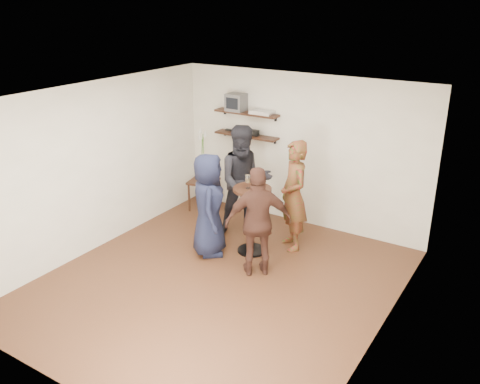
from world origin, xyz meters
name	(u,v)px	position (x,y,z in m)	size (l,w,h in m)	color
room	(216,197)	(0.00, 0.00, 1.30)	(4.58, 5.08, 2.68)	#482917
shelf_upper	(246,113)	(-1.00, 2.38, 1.85)	(1.20, 0.25, 0.04)	black
shelf_lower	(246,135)	(-1.00, 2.38, 1.45)	(1.20, 0.25, 0.04)	black
crt_monitor	(237,102)	(-1.20, 2.38, 2.02)	(0.32, 0.30, 0.30)	#59595B
dvd_deck	(262,112)	(-0.68, 2.38, 1.90)	(0.40, 0.24, 0.06)	silver
radio	(253,133)	(-0.87, 2.38, 1.52)	(0.22, 0.10, 0.10)	black
power_strip	(233,131)	(-1.32, 2.42, 1.48)	(0.30, 0.05, 0.03)	black
side_table	(204,185)	(-1.69, 2.00, 0.49)	(0.58, 0.58, 0.59)	black
vase_lilies	(203,163)	(-1.69, 2.00, 0.91)	(0.20, 0.20, 1.02)	white
drinks_table	(252,211)	(-0.09, 1.06, 0.68)	(0.58, 0.58, 1.06)	black
wine_glass_fl	(248,179)	(-0.14, 1.02, 1.21)	(0.07, 0.07, 0.21)	silver
wine_glass_fr	(254,181)	(-0.03, 1.03, 1.19)	(0.06, 0.06, 0.19)	silver
wine_glass_bl	(254,178)	(-0.11, 1.14, 1.19)	(0.06, 0.06, 0.19)	silver
wine_glass_br	(255,180)	(-0.05, 1.07, 1.19)	(0.06, 0.06, 0.19)	silver
person_plaid	(294,196)	(0.37, 1.54, 0.88)	(0.64, 0.42, 1.75)	maroon
person_dark	(245,181)	(-0.53, 1.56, 0.93)	(0.90, 0.70, 1.86)	black
person_navy	(209,205)	(-0.62, 0.68, 0.80)	(0.79, 0.51, 1.61)	#161A31
person_brown	(258,222)	(0.33, 0.55, 0.80)	(0.94, 0.39, 1.61)	#43251C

